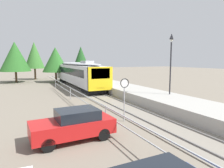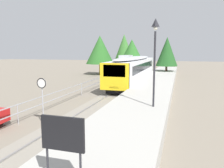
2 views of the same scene
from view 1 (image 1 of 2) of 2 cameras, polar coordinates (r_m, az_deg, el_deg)
The scene contains 12 objects.
ground_plane at distance 21.49m, azimuth -11.67°, elevation -3.84°, with size 160.00×160.00×0.00m, color slate.
track_rails at distance 22.35m, azimuth -4.16°, elevation -3.21°, with size 3.20×60.00×0.14m.
commuter_train at distance 29.81m, azimuth -9.82°, elevation 3.31°, with size 2.82×18.45×3.74m.
station_platform at distance 23.63m, azimuth 3.21°, elevation -1.64°, with size 3.90×60.00×0.90m, color #A8A59E.
platform_lamp_mid_platform at distance 18.31m, azimuth 16.64°, elevation 8.72°, with size 0.34×0.34×5.35m.
speed_limit_sign at distance 12.63m, azimuth 3.62°, elevation -1.42°, with size 0.61×0.10×2.81m.
carpark_fence at distance 11.89m, azimuth -1.78°, elevation -7.91°, with size 0.06×36.06×1.25m.
parked_hatchback_red at distance 10.16m, azimuth -10.98°, elevation -11.32°, with size 4.09×1.97×1.53m.
tree_behind_carpark at distance 36.89m, azimuth -15.96°, elevation 6.77°, with size 4.61×4.61×6.24m.
tree_behind_station_far at distance 40.88m, azimuth -8.95°, elevation 7.21°, with size 3.65×3.65×6.70m.
tree_distant_left at distance 43.47m, azimuth -21.46°, elevation 7.72°, with size 3.95×3.95×7.61m.
tree_distant_centre at distance 38.92m, azimuth -26.15°, elevation 7.09°, with size 5.20×5.20×7.15m.
Camera 1 is at (-7.84, 1.44, 3.94)m, focal length 31.76 mm.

